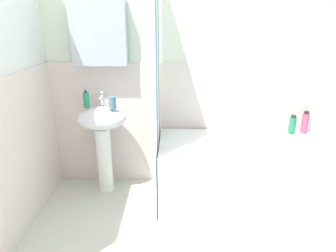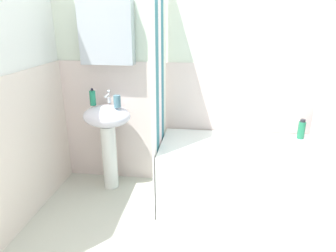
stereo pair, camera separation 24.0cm
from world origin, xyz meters
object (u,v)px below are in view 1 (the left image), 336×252
at_px(bathtub, 251,172).
at_px(toothbrush_cup, 112,103).
at_px(towel_folded, 268,148).
at_px(soap_dispenser, 86,100).
at_px(lotion_bottle, 327,123).
at_px(sink, 102,131).
at_px(shampoo_bottle, 292,125).
at_px(body_wash_bottle, 305,123).
at_px(conditioner_bottle, 313,126).

bearing_deg(bathtub, toothbrush_cup, 174.79).
height_order(toothbrush_cup, towel_folded, toothbrush_cup).
height_order(soap_dispenser, toothbrush_cup, soap_dispenser).
distance_m(bathtub, lotion_bottle, 0.84).
xyz_separation_m(sink, toothbrush_cup, (0.12, -0.03, 0.28)).
relative_size(sink, shampoo_bottle, 4.66).
xyz_separation_m(sink, lotion_bottle, (2.05, 0.09, 0.06)).
distance_m(body_wash_bottle, shampoo_bottle, 0.12).
relative_size(soap_dispenser, body_wash_bottle, 0.75).
bearing_deg(bathtub, sink, 173.76).
bearing_deg(sink, bathtub, -6.24).
bearing_deg(bathtub, conditioner_bottle, 22.58).
bearing_deg(toothbrush_cup, bathtub, -5.21).
bearing_deg(soap_dispenser, sink, 1.22).
height_order(conditioner_bottle, shampoo_bottle, shampoo_bottle).
xyz_separation_m(conditioner_bottle, towel_folded, (-0.54, -0.44, -0.03)).
bearing_deg(soap_dispenser, shampoo_bottle, 2.90).
xyz_separation_m(lotion_bottle, shampoo_bottle, (-0.31, 0.00, -0.02)).
relative_size(toothbrush_cup, bathtub, 0.07).
height_order(soap_dispenser, body_wash_bottle, soap_dispenser).
distance_m(body_wash_bottle, towel_folded, 0.64).
relative_size(bathtub, body_wash_bottle, 7.70).
distance_m(sink, conditioner_bottle, 1.94).
bearing_deg(shampoo_bottle, sink, -176.99).
height_order(lotion_bottle, shampoo_bottle, lotion_bottle).
distance_m(sink, shampoo_bottle, 1.75).
xyz_separation_m(bathtub, conditioner_bottle, (0.60, 0.25, 0.36)).
height_order(lotion_bottle, towel_folded, lotion_bottle).
relative_size(lotion_bottle, body_wash_bottle, 1.03).
xyz_separation_m(toothbrush_cup, towel_folded, (1.29, -0.30, -0.28)).
distance_m(lotion_bottle, towel_folded, 0.78).
relative_size(soap_dispenser, conditioner_bottle, 1.02).
xyz_separation_m(soap_dispenser, lotion_bottle, (2.17, 0.09, -0.23)).
xyz_separation_m(toothbrush_cup, shampoo_bottle, (1.63, 0.13, -0.23)).
bearing_deg(toothbrush_cup, lotion_bottle, 3.72).
xyz_separation_m(soap_dispenser, bathtub, (1.46, -0.14, -0.62)).
height_order(body_wash_bottle, towel_folded, body_wash_bottle).
height_order(bathtub, body_wash_bottle, body_wash_bottle).
bearing_deg(lotion_bottle, bathtub, -161.53).
xyz_separation_m(lotion_bottle, towel_folded, (-0.65, -0.43, -0.06)).
height_order(lotion_bottle, conditioner_bottle, lotion_bottle).
relative_size(sink, toothbrush_cup, 7.78).
height_order(bathtub, conditioner_bottle, conditioner_bottle).
distance_m(sink, bathtub, 1.39).
xyz_separation_m(soap_dispenser, shampoo_bottle, (1.86, 0.09, -0.25)).
height_order(soap_dispenser, lotion_bottle, soap_dispenser).
height_order(body_wash_bottle, shampoo_bottle, body_wash_bottle).
distance_m(sink, toothbrush_cup, 0.30).
bearing_deg(conditioner_bottle, lotion_bottle, -5.37).
relative_size(sink, conditioner_bottle, 5.40).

